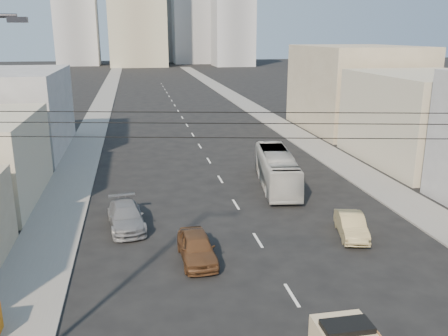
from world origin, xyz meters
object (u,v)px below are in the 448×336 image
object	(u,v)px
sedan_tan	(351,226)
sedan_grey	(126,216)
city_bus	(277,169)
sedan_brown	(197,247)

from	to	relation	value
sedan_tan	sedan_grey	bearing A→B (deg)	177.65
city_bus	sedan_tan	size ratio (longest dim) A/B	2.46
city_bus	sedan_grey	bearing A→B (deg)	-143.15
city_bus	sedan_grey	xyz separation A→B (m)	(-11.29, -6.08, -0.65)
sedan_brown	sedan_grey	size ratio (longest dim) A/B	0.87
sedan_tan	sedan_grey	xyz separation A→B (m)	(-12.83, 3.75, 0.06)
city_bus	sedan_brown	xyz separation A→B (m)	(-7.66, -11.21, -0.64)
sedan_grey	sedan_brown	bearing A→B (deg)	-61.21
sedan_brown	sedan_grey	xyz separation A→B (m)	(-3.63, 5.13, -0.01)
city_bus	sedan_brown	world-z (taller)	city_bus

